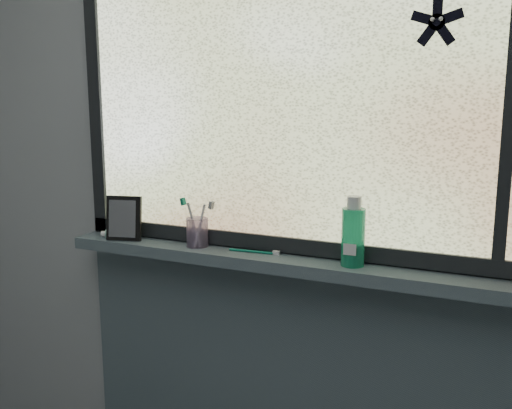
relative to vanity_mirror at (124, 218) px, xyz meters
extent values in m
cube|color=#9EA3A8|center=(0.62, 0.10, 0.15)|extent=(3.00, 0.01, 2.50)
cube|color=#485861|center=(0.62, 0.02, -0.10)|extent=(1.62, 0.14, 0.04)
cube|color=#485861|center=(0.62, 0.08, -0.61)|extent=(1.62, 0.02, 0.98)
cube|color=silver|center=(0.62, 0.07, 0.43)|extent=(1.50, 0.01, 1.00)
cube|color=black|center=(0.62, 0.07, -0.05)|extent=(1.60, 0.03, 0.05)
cube|color=black|center=(-0.15, 0.07, 0.43)|extent=(0.05, 0.03, 1.10)
cube|color=black|center=(1.22, 0.07, 0.43)|extent=(0.03, 0.03, 1.00)
cube|color=black|center=(0.00, 0.00, 0.00)|extent=(0.14, 0.09, 0.16)
cylinder|color=#AA8EBD|center=(0.28, 0.03, -0.03)|extent=(0.09, 0.09, 0.10)
cylinder|color=#21AB79|center=(0.82, 0.02, 0.03)|extent=(0.07, 0.07, 0.17)
camera|label=1|loc=(1.23, -1.61, 0.42)|focal=40.00mm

